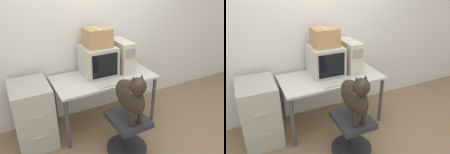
# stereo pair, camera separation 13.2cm
# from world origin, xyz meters

# --- Properties ---
(ground_plane) EXTENTS (12.00, 12.00, 0.00)m
(ground_plane) POSITION_xyz_m (0.00, 0.00, 0.00)
(ground_plane) COLOR #937551
(wall_back) EXTENTS (8.00, 0.05, 2.60)m
(wall_back) POSITION_xyz_m (0.00, 0.79, 1.30)
(wall_back) COLOR white
(wall_back) RESTS_ON ground_plane
(desk) EXTENTS (1.41, 0.73, 0.74)m
(desk) POSITION_xyz_m (0.00, 0.36, 0.66)
(desk) COLOR silver
(desk) RESTS_ON ground_plane
(crt_monitor) EXTENTS (0.44, 0.47, 0.40)m
(crt_monitor) POSITION_xyz_m (-0.03, 0.48, 0.94)
(crt_monitor) COLOR beige
(crt_monitor) RESTS_ON desk
(pc_tower) EXTENTS (0.20, 0.49, 0.44)m
(pc_tower) POSITION_xyz_m (0.34, 0.47, 0.96)
(pc_tower) COLOR beige
(pc_tower) RESTS_ON desk
(keyboard) EXTENTS (0.42, 0.15, 0.03)m
(keyboard) POSITION_xyz_m (-0.01, 0.10, 0.76)
(keyboard) COLOR beige
(keyboard) RESTS_ON desk
(computer_mouse) EXTENTS (0.06, 0.05, 0.04)m
(computer_mouse) POSITION_xyz_m (0.27, 0.09, 0.76)
(computer_mouse) COLOR beige
(computer_mouse) RESTS_ON desk
(office_chair) EXTENTS (0.51, 0.51, 0.49)m
(office_chair) POSITION_xyz_m (-0.02, -0.32, 0.27)
(office_chair) COLOR #262628
(office_chair) RESTS_ON ground_plane
(dog) EXTENTS (0.20, 0.55, 0.60)m
(dog) POSITION_xyz_m (-0.02, -0.37, 0.81)
(dog) COLOR #33281E
(dog) RESTS_ON office_chair
(filing_cabinet) EXTENTS (0.46, 0.61, 0.83)m
(filing_cabinet) POSITION_xyz_m (-1.00, 0.38, 0.42)
(filing_cabinet) COLOR #B7B2A3
(filing_cabinet) RESTS_ON ground_plane
(cardboard_box) EXTENTS (0.33, 0.31, 0.25)m
(cardboard_box) POSITION_xyz_m (-0.03, 0.49, 1.27)
(cardboard_box) COLOR tan
(cardboard_box) RESTS_ON crt_monitor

